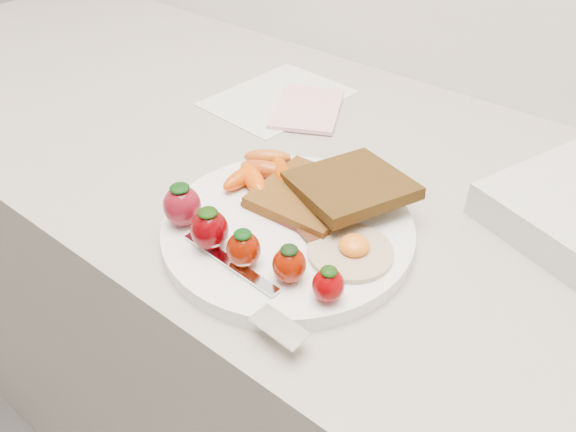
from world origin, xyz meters
The scene contains 11 objects.
counter centered at (0.00, 1.70, 0.45)m, with size 2.00×0.60×0.90m, color gray.
plate centered at (-0.03, 1.56, 0.91)m, with size 0.27×0.27×0.02m, color white.
toast_lower centered at (-0.03, 1.61, 0.93)m, with size 0.11×0.11×0.01m, color #4E260D.
toast_upper centered at (0.00, 1.64, 0.94)m, with size 0.11×0.11×0.01m, color #2F1E07.
fried_egg centered at (0.05, 1.56, 0.92)m, with size 0.10×0.10×0.02m.
bacon_strips centered at (-0.03, 1.57, 0.92)m, with size 0.11×0.06×0.01m.
baby_carrots centered at (-0.10, 1.61, 0.93)m, with size 0.09×0.11×0.02m.
strawberries centered at (-0.04, 1.49, 0.94)m, with size 0.22×0.05×0.05m.
fork centered at (0.01, 1.46, 0.92)m, with size 0.18×0.06×0.00m.
paper_sheet centered at (-0.24, 1.81, 0.90)m, with size 0.16×0.21×0.00m, color silver.
notepad centered at (-0.18, 1.80, 0.91)m, with size 0.09×0.14×0.01m, color #F8B2C2.
Camera 1 is at (0.27, 1.20, 1.30)m, focal length 35.00 mm.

